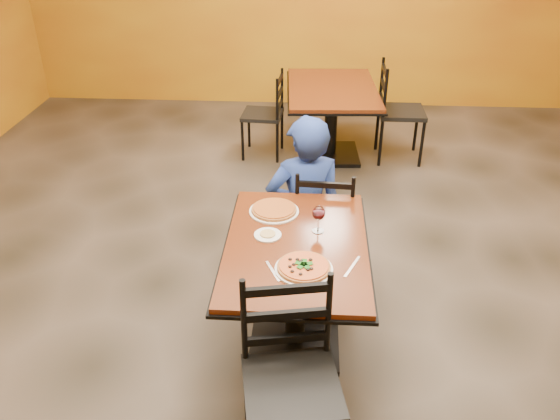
# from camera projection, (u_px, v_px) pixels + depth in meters

# --- Properties ---
(floor) EXTENTS (7.00, 8.00, 0.01)m
(floor) POSITION_uv_depth(u_px,v_px,m) (297.00, 293.00, 4.02)
(floor) COLOR black
(floor) RESTS_ON ground
(table_main) EXTENTS (0.83, 1.23, 0.75)m
(table_main) POSITION_uv_depth(u_px,v_px,m) (296.00, 271.00, 3.31)
(table_main) COLOR #60270F
(table_main) RESTS_ON floor
(table_second) EXTENTS (0.98, 1.39, 0.75)m
(table_second) POSITION_uv_depth(u_px,v_px,m) (332.00, 105.00, 5.75)
(table_second) COLOR #60270F
(table_second) RESTS_ON floor
(chair_main_near) EXTENTS (0.52, 0.52, 0.99)m
(chair_main_near) POSITION_uv_depth(u_px,v_px,m) (292.00, 388.00, 2.63)
(chair_main_near) COLOR black
(chair_main_near) RESTS_ON floor
(chair_main_far) EXTENTS (0.42, 0.42, 0.89)m
(chair_main_far) POSITION_uv_depth(u_px,v_px,m) (324.00, 220.00, 4.02)
(chair_main_far) COLOR black
(chair_main_far) RESTS_ON floor
(chair_second_left) EXTENTS (0.43, 0.43, 0.89)m
(chair_second_left) POSITION_uv_depth(u_px,v_px,m) (262.00, 115.00, 5.85)
(chair_second_left) COLOR black
(chair_second_left) RESTS_ON floor
(chair_second_right) EXTENTS (0.45, 0.45, 1.00)m
(chair_second_right) POSITION_uv_depth(u_px,v_px,m) (401.00, 112.00, 5.74)
(chair_second_right) COLOR black
(chair_second_right) RESTS_ON floor
(diner) EXTENTS (0.66, 0.52, 1.16)m
(diner) POSITION_uv_depth(u_px,v_px,m) (305.00, 191.00, 4.13)
(diner) COLOR navy
(diner) RESTS_ON floor
(plate_main) EXTENTS (0.31, 0.31, 0.01)m
(plate_main) POSITION_uv_depth(u_px,v_px,m) (304.00, 269.00, 2.99)
(plate_main) COLOR white
(plate_main) RESTS_ON table_main
(pizza_main) EXTENTS (0.28, 0.28, 0.02)m
(pizza_main) POSITION_uv_depth(u_px,v_px,m) (304.00, 267.00, 2.99)
(pizza_main) COLOR #97200B
(pizza_main) RESTS_ON plate_main
(plate_far) EXTENTS (0.31, 0.31, 0.01)m
(plate_far) POSITION_uv_depth(u_px,v_px,m) (274.00, 211.00, 3.52)
(plate_far) COLOR white
(plate_far) RESTS_ON table_main
(pizza_far) EXTENTS (0.28, 0.28, 0.02)m
(pizza_far) POSITION_uv_depth(u_px,v_px,m) (274.00, 209.00, 3.51)
(pizza_far) COLOR #B47322
(pizza_far) RESTS_ON plate_far
(side_plate) EXTENTS (0.16, 0.16, 0.01)m
(side_plate) POSITION_uv_depth(u_px,v_px,m) (268.00, 235.00, 3.28)
(side_plate) COLOR white
(side_plate) RESTS_ON table_main
(dip) EXTENTS (0.09, 0.09, 0.01)m
(dip) POSITION_uv_depth(u_px,v_px,m) (268.00, 234.00, 3.28)
(dip) COLOR tan
(dip) RESTS_ON side_plate
(wine_glass) EXTENTS (0.08, 0.08, 0.18)m
(wine_glass) POSITION_uv_depth(u_px,v_px,m) (318.00, 218.00, 3.28)
(wine_glass) COLOR white
(wine_glass) RESTS_ON table_main
(fork) EXTENTS (0.09, 0.18, 0.00)m
(fork) POSITION_uv_depth(u_px,v_px,m) (273.00, 271.00, 2.98)
(fork) COLOR silver
(fork) RESTS_ON table_main
(knife) EXTENTS (0.10, 0.20, 0.00)m
(knife) POSITION_uv_depth(u_px,v_px,m) (352.00, 267.00, 3.02)
(knife) COLOR silver
(knife) RESTS_ON table_main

